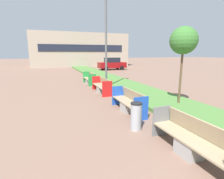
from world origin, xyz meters
name	(u,v)px	position (x,y,z in m)	size (l,w,h in m)	color
planter_grass_strip	(129,87)	(3.20, 12.00, 0.09)	(2.80, 120.00, 0.18)	#4C7A38
building_backdrop	(80,50)	(4.00, 35.94, 3.11)	(18.02, 6.37, 6.21)	tan
bench_grey_frame	(192,141)	(0.94, 3.72, 0.38)	(0.65, 2.43, 0.94)	#9E9B96
bench_blue_frame	(129,103)	(0.94, 7.33, 0.37)	(0.65, 2.33, 0.94)	#9E9B96
bench_red_frame	(102,87)	(0.94, 11.34, 0.38)	(0.65, 2.41, 0.94)	#9E9B96
bench_green_frame	(90,80)	(0.94, 14.82, 0.37)	(0.65, 2.11, 0.94)	#9E9B96
litter_bin	(136,116)	(0.36, 5.55, 0.47)	(0.38, 0.38, 0.94)	#9EA0A5
street_lamp_post	(106,23)	(1.55, 12.28, 4.52)	(0.24, 0.44, 8.27)	#56595B
sapling_tree_near	(184,41)	(3.54, 7.18, 3.07)	(1.24, 1.24, 3.72)	brown
parked_car_distant	(112,64)	(7.11, 26.11, 0.91)	(4.27, 2.00, 1.86)	maroon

